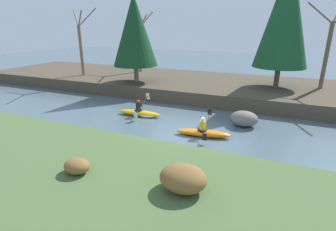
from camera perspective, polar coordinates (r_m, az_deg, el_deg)
ground_plane at (r=13.20m, az=2.84°, el=-4.41°), size 90.00×90.00×0.00m
riverbank_near at (r=8.46m, az=-11.94°, el=-17.13°), size 44.00×7.54×0.62m
riverbank_far at (r=21.76m, az=11.64°, el=5.97°), size 44.00×8.87×0.95m
conifer_tree_far_left at (r=20.94m, az=-7.29°, el=17.89°), size 3.44×3.44×6.58m
conifer_tree_left at (r=20.44m, az=24.23°, el=19.67°), size 3.68×3.68×8.70m
bare_tree_upstream at (r=25.13m, az=-18.38°, el=14.54°), size 3.21×3.17×5.79m
bare_tree_mid_upstream at (r=25.98m, az=-6.09°, el=15.23°), size 3.08×3.05×5.55m
bare_tree_mid_downstream at (r=21.68m, az=31.52°, el=12.52°), size 3.35×3.31×6.06m
shrub_clump_second at (r=9.28m, az=-19.23°, el=-10.33°), size 0.89×0.74×0.48m
shrub_clump_third at (r=7.90m, az=3.29°, el=-13.50°), size 1.42×1.18×0.77m
kayaker_lead at (r=13.16m, az=7.78°, el=-3.61°), size 2.80×2.07×1.20m
kayaker_middle at (r=16.06m, az=-5.87°, el=0.61°), size 2.79×2.07×1.20m
boulder_midstream at (r=14.89m, az=16.21°, el=-0.66°), size 1.49×1.17×0.84m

